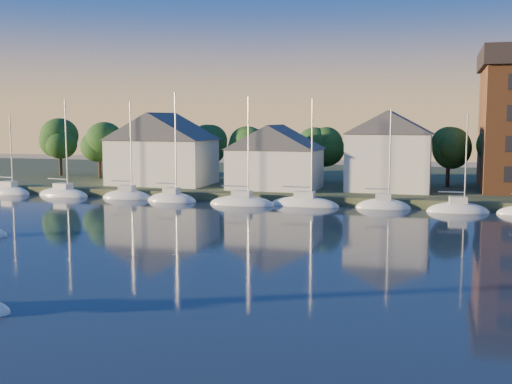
% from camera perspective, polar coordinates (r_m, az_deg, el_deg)
% --- Properties ---
extents(ground, '(260.00, 260.00, 0.00)m').
position_cam_1_polar(ground, '(27.73, -16.73, -14.75)').
color(ground, black).
rests_on(ground, ground).
extents(shoreline_land, '(160.00, 50.00, 2.00)m').
position_cam_1_polar(shoreline_land, '(98.12, 7.75, 0.74)').
color(shoreline_land, '#374226').
rests_on(shoreline_land, ground).
extents(wooden_dock, '(120.00, 3.00, 1.00)m').
position_cam_1_polar(wooden_dock, '(75.59, 5.16, -0.97)').
color(wooden_dock, brown).
rests_on(wooden_dock, ground).
extents(clubhouse_west, '(13.65, 9.45, 9.64)m').
position_cam_1_polar(clubhouse_west, '(87.54, -8.32, 3.92)').
color(clubhouse_west, silver).
rests_on(clubhouse_west, shoreline_land).
extents(clubhouse_centre, '(11.55, 8.40, 8.08)m').
position_cam_1_polar(clubhouse_centre, '(81.28, 1.72, 3.22)').
color(clubhouse_centre, silver).
rests_on(clubhouse_centre, shoreline_land).
extents(clubhouse_east, '(10.50, 8.40, 9.80)m').
position_cam_1_polar(clubhouse_east, '(80.90, 11.75, 3.68)').
color(clubhouse_east, silver).
rests_on(clubhouse_east, shoreline_land).
extents(tree_line, '(93.40, 5.40, 8.90)m').
position_cam_1_polar(tree_line, '(85.49, 7.96, 4.70)').
color(tree_line, '#342417').
rests_on(tree_line, shoreline_land).
extents(moored_fleet, '(71.50, 2.40, 12.05)m').
position_cam_1_polar(moored_fleet, '(74.65, -1.31, -0.97)').
color(moored_fleet, silver).
rests_on(moored_fleet, ground).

